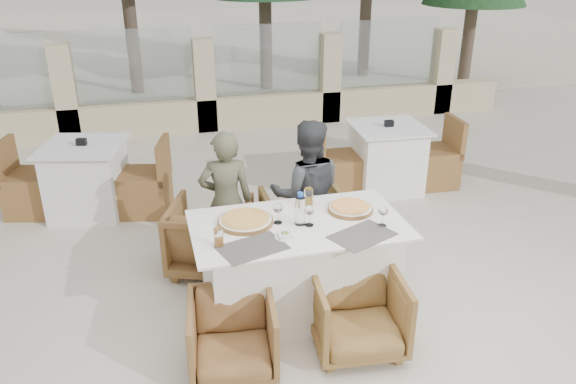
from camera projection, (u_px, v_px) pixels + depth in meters
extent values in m
plane|color=beige|center=(283.00, 303.00, 4.57)|extent=(80.00, 80.00, 0.00)
cube|color=beige|center=(168.00, 39.00, 16.93)|extent=(30.00, 16.00, 0.01)
cube|color=#514C45|center=(252.00, 248.00, 3.86)|extent=(0.52, 0.42, 0.00)
cube|color=#58524B|center=(362.00, 236.00, 4.02)|extent=(0.53, 0.46, 0.00)
cylinder|color=#C86A1B|center=(245.00, 220.00, 4.19)|extent=(0.45, 0.45, 0.05)
cylinder|color=orange|center=(350.00, 208.00, 4.38)|extent=(0.41, 0.41, 0.05)
cylinder|color=#A7C8DC|center=(300.00, 209.00, 4.13)|extent=(0.08, 0.08, 0.26)
cylinder|color=orange|center=(219.00, 237.00, 3.86)|extent=(0.07, 0.07, 0.13)
cylinder|color=#C4901B|center=(308.00, 197.00, 4.44)|extent=(0.09, 0.09, 0.15)
imported|color=brown|center=(210.00, 236.00, 4.96)|extent=(0.89, 0.90, 0.64)
imported|color=olive|center=(305.00, 229.00, 5.05)|extent=(0.72, 0.75, 0.67)
imported|color=brown|center=(232.00, 336.00, 3.78)|extent=(0.65, 0.66, 0.54)
imported|color=olive|center=(357.00, 312.00, 3.98)|extent=(0.69, 0.71, 0.59)
imported|color=#54543D|center=(226.00, 202.00, 4.86)|extent=(0.49, 0.35, 1.28)
imported|color=#393B3E|center=(307.00, 194.00, 4.91)|extent=(0.74, 0.62, 1.35)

